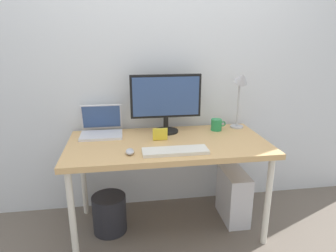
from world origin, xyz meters
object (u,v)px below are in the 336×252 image
(keyboard, at_px, (175,151))
(photo_frame, at_px, (160,134))
(desk, at_px, (168,149))
(desk_lamp, at_px, (241,87))
(coffee_mug, at_px, (217,125))
(laptop, at_px, (101,127))
(wastebasket, at_px, (110,213))
(computer_tower, at_px, (233,196))
(monitor, at_px, (166,100))
(mouse, at_px, (130,152))

(keyboard, relative_size, photo_frame, 4.00)
(desk, bearing_deg, keyboard, -86.20)
(desk_lamp, relative_size, coffee_mug, 3.95)
(photo_frame, bearing_deg, desk_lamp, 15.88)
(laptop, height_order, photo_frame, laptop)
(laptop, relative_size, wastebasket, 1.07)
(laptop, relative_size, computer_tower, 0.76)
(monitor, distance_m, mouse, 0.58)
(desk, distance_m, monitor, 0.40)
(monitor, distance_m, photo_frame, 0.30)
(computer_tower, bearing_deg, wastebasket, -179.12)
(desk, relative_size, photo_frame, 13.32)
(desk, height_order, mouse, mouse)
(desk, xyz_separation_m, computer_tower, (0.55, 0.04, -0.46))
(desk, bearing_deg, desk_lamp, 20.14)
(laptop, height_order, desk_lamp, desk_lamp)
(laptop, distance_m, coffee_mug, 0.93)
(desk, relative_size, keyboard, 3.33)
(monitor, distance_m, laptop, 0.55)
(desk, relative_size, laptop, 4.58)
(computer_tower, bearing_deg, photo_frame, 179.88)
(desk, distance_m, keyboard, 0.24)
(laptop, xyz_separation_m, mouse, (0.21, -0.45, -0.04))
(monitor, bearing_deg, mouse, -125.15)
(keyboard, relative_size, computer_tower, 1.05)
(wastebasket, bearing_deg, desk_lamp, 11.00)
(photo_frame, distance_m, computer_tower, 0.83)
(monitor, height_order, keyboard, monitor)
(mouse, xyz_separation_m, photo_frame, (0.23, 0.24, 0.03))
(laptop, distance_m, photo_frame, 0.49)
(desk_lamp, distance_m, coffee_mug, 0.36)
(photo_frame, bearing_deg, mouse, -134.31)
(photo_frame, relative_size, wastebasket, 0.37)
(photo_frame, bearing_deg, computer_tower, -0.12)
(computer_tower, height_order, wastebasket, computer_tower)
(monitor, height_order, photo_frame, monitor)
(monitor, relative_size, keyboard, 1.27)
(laptop, xyz_separation_m, wastebasket, (0.03, -0.23, -0.64))
(photo_frame, xyz_separation_m, wastebasket, (-0.40, -0.02, -0.63))
(monitor, xyz_separation_m, desk_lamp, (0.61, 0.00, 0.08))
(desk_lamp, distance_m, computer_tower, 0.89)
(laptop, height_order, wastebasket, laptop)
(monitor, bearing_deg, keyboard, -90.45)
(keyboard, bearing_deg, computer_tower, 25.69)
(coffee_mug, bearing_deg, mouse, -150.32)
(desk, bearing_deg, laptop, 153.25)
(keyboard, distance_m, mouse, 0.30)
(monitor, xyz_separation_m, keyboard, (-0.00, -0.45, -0.25))
(desk, distance_m, coffee_mug, 0.50)
(computer_tower, relative_size, wastebasket, 1.40)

